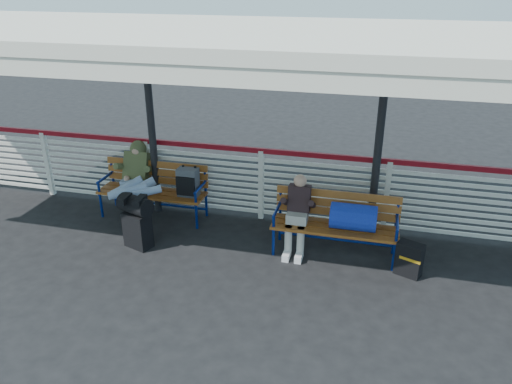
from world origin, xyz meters
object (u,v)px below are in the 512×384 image
(luggage_stack, at_px, (137,219))
(suitcase_side, at_px, (409,259))
(companion_person, at_px, (297,213))
(traveler_man, at_px, (135,184))
(bench_right, at_px, (346,218))
(bench_left, at_px, (165,184))

(luggage_stack, relative_size, suitcase_side, 1.73)
(companion_person, bearing_deg, luggage_stack, -167.87)
(luggage_stack, height_order, companion_person, companion_person)
(companion_person, height_order, suitcase_side, companion_person)
(luggage_stack, relative_size, traveler_man, 0.51)
(traveler_man, bearing_deg, suitcase_side, -6.49)
(bench_right, distance_m, companion_person, 0.69)
(companion_person, xyz_separation_m, suitcase_side, (1.60, -0.30, -0.36))
(companion_person, distance_m, suitcase_side, 1.67)
(companion_person, bearing_deg, traveler_man, 175.98)
(luggage_stack, relative_size, bench_right, 0.46)
(bench_left, bearing_deg, bench_right, -10.04)
(luggage_stack, xyz_separation_m, bench_right, (3.01, 0.50, 0.16))
(traveler_man, relative_size, companion_person, 1.43)
(traveler_man, distance_m, companion_person, 2.67)
(bench_right, relative_size, traveler_man, 1.10)
(companion_person, relative_size, suitcase_side, 2.39)
(suitcase_side, bearing_deg, traveler_man, -164.18)
(bench_right, xyz_separation_m, suitcase_side, (0.91, -0.30, -0.37))
(luggage_stack, bearing_deg, traveler_man, 136.11)
(luggage_stack, bearing_deg, companion_person, 31.54)
(bench_left, height_order, bench_right, bench_left)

